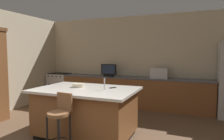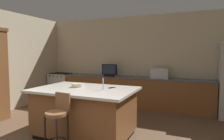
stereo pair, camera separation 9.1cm
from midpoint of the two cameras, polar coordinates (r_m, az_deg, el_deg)
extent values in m
cube|color=beige|center=(6.39, 7.13, 2.69)|extent=(6.83, 0.12, 2.78)
cube|color=beige|center=(6.23, -29.39, 2.08)|extent=(0.12, 5.00, 2.78)
cube|color=brown|center=(6.15, 5.40, -6.35)|extent=(4.52, 0.60, 0.87)
cube|color=#4C4C56|center=(6.08, 5.43, -2.18)|extent=(4.54, 0.62, 0.04)
cube|color=black|center=(4.16, -8.01, -17.43)|extent=(1.69, 1.04, 0.09)
cube|color=brown|center=(4.01, -8.08, -11.51)|extent=(1.77, 1.12, 0.80)
cube|color=beige|center=(3.92, -8.15, -5.54)|extent=(1.93, 1.28, 0.04)
cube|color=#B7BABF|center=(7.35, -14.86, -4.54)|extent=(0.75, 0.60, 0.90)
cube|color=black|center=(7.13, -16.33, -5.23)|extent=(0.52, 0.01, 0.32)
cube|color=black|center=(7.30, -14.94, -0.96)|extent=(0.67, 0.50, 0.02)
cylinder|color=black|center=(7.21, -18.00, -1.65)|extent=(0.04, 0.03, 0.04)
cylinder|color=black|center=(7.11, -16.99, -1.71)|extent=(0.04, 0.03, 0.04)
cylinder|color=black|center=(7.01, -15.94, -1.78)|extent=(0.04, 0.03, 0.04)
cylinder|color=black|center=(6.91, -14.87, -1.85)|extent=(0.04, 0.03, 0.04)
cube|color=#B7BABF|center=(5.89, 12.89, -0.91)|extent=(0.48, 0.36, 0.29)
cube|color=black|center=(6.29, -1.38, -1.53)|extent=(0.30, 0.16, 0.05)
cube|color=black|center=(6.28, -1.38, 0.17)|extent=(0.50, 0.05, 0.33)
cube|color=#1E2D47|center=(6.25, -1.48, 0.15)|extent=(0.44, 0.01, 0.28)
cylinder|color=#B2B2B7|center=(6.15, 6.06, -0.81)|extent=(0.02, 0.02, 0.24)
cylinder|color=#B2B2B7|center=(3.71, -2.86, -3.99)|extent=(0.02, 0.02, 0.22)
cylinder|color=brown|center=(3.29, -15.78, -11.92)|extent=(0.34, 0.34, 0.05)
cube|color=brown|center=(3.35, -14.06, -8.64)|extent=(0.29, 0.06, 0.28)
cylinder|color=black|center=(3.40, -18.70, -17.67)|extent=(0.03, 0.03, 0.65)
cylinder|color=black|center=(3.56, -15.73, -16.56)|extent=(0.03, 0.03, 0.65)
cylinder|color=black|center=(3.41, -12.59, -17.49)|extent=(0.03, 0.03, 0.65)
cylinder|color=beige|center=(4.10, -10.13, -4.31)|extent=(0.23, 0.23, 0.07)
cube|color=black|center=(3.94, -0.46, -5.06)|extent=(0.13, 0.17, 0.01)
camera|label=1|loc=(0.05, -90.52, -0.04)|focal=32.18mm
camera|label=2|loc=(0.05, 89.48, 0.04)|focal=32.18mm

